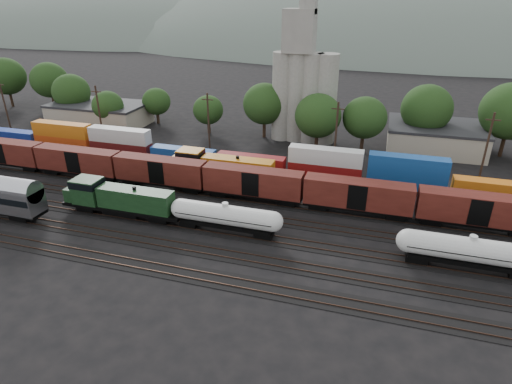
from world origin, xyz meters
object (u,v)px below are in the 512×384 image
(orange_locomotive, at_px, (219,167))
(green_locomotive, at_px, (116,198))
(grain_silo, at_px, (303,87))
(tank_car_a, at_px, (225,216))

(orange_locomotive, bearing_deg, green_locomotive, -122.52)
(green_locomotive, xyz_separation_m, grain_silo, (18.30, 41.00, 8.54))
(green_locomotive, height_order, orange_locomotive, orange_locomotive)
(green_locomotive, height_order, tank_car_a, green_locomotive)
(grain_silo, bearing_deg, orange_locomotive, -108.57)
(orange_locomotive, height_order, grain_silo, grain_silo)
(tank_car_a, bearing_deg, green_locomotive, 180.00)
(tank_car_a, xyz_separation_m, grain_silo, (1.94, 41.00, 8.83))
(green_locomotive, relative_size, grain_silo, 0.62)
(grain_silo, bearing_deg, tank_car_a, -92.71)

